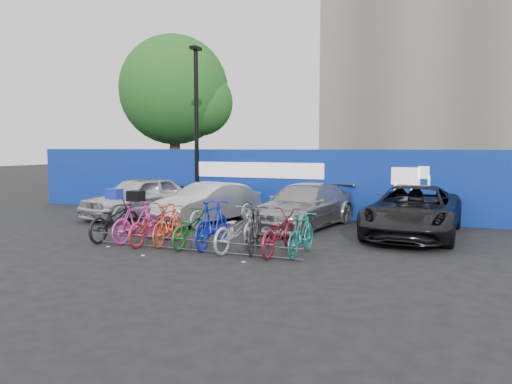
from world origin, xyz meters
The scene contains 21 objects.
ground centered at (0.00, 0.00, 0.00)m, with size 100.00×100.00×0.00m, color black.
hoarding centered at (0.01, 6.00, 1.20)m, with size 22.00×0.18×2.40m.
tree centered at (-6.77, 10.06, 5.07)m, with size 5.40×5.20×7.80m.
lamppost centered at (-3.20, 5.40, 3.27)m, with size 0.25×0.50×6.11m.
bike_rack centered at (0.00, -0.60, 0.16)m, with size 5.60×0.03×0.30m.
car_0 centered at (-4.61, 3.77, 0.73)m, with size 1.73×4.30×1.46m, color silver.
car_1 centered at (-1.76, 3.56, 0.66)m, with size 1.39×3.98×1.31m, color silver.
car_2 centered at (1.40, 3.90, 0.67)m, with size 1.88×4.63×1.34m, color #9B9B9F.
car_3 centered at (4.67, 3.63, 0.70)m, with size 2.33×5.06×1.41m, color black.
bike_0 centered at (-2.68, -0.01, 0.55)m, with size 0.73×2.08×1.09m, color black.
bike_1 centered at (-1.95, -0.06, 0.54)m, with size 0.50×1.78×1.07m, color #D83CA9.
bike_2 centered at (-1.42, -0.14, 0.50)m, with size 0.67×1.92×1.01m, color #B42437.
bike_3 centered at (-0.95, -0.08, 0.52)m, with size 0.49×1.72×1.04m, color #DF4D26.
bike_4 centered at (-0.30, -0.07, 0.47)m, with size 0.62×1.77×0.93m, color #15681F.
bike_5 centered at (0.25, 0.02, 0.60)m, with size 0.56×1.99×1.20m, color #1321C0.
bike_6 centered at (0.95, -0.07, 0.51)m, with size 0.68×1.95×1.02m, color #B0B3B8.
bike_7 centered at (1.42, -0.02, 0.55)m, with size 0.52×1.82×1.10m, color black.
bike_8 centered at (2.02, -0.04, 0.52)m, with size 0.69×1.97×1.03m, color maroon.
bike_9 centered at (2.55, 0.02, 0.50)m, with size 0.47×1.66×1.00m, color #1B7770.
cargo_crate centered at (-2.68, -0.01, 1.23)m, with size 0.39×0.30×0.28m, color #1829B9.
cargo_topcase centered at (-1.95, -0.06, 1.21)m, with size 0.37×0.34×0.28m, color black.
Camera 1 is at (5.94, -10.79, 2.48)m, focal length 35.00 mm.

